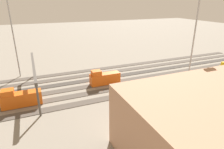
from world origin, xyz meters
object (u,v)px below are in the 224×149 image
(train_on_track_3, at_px, (104,78))
(train_on_track_4, at_px, (21,98))
(signal_gantry, at_px, (34,68))
(light_mast_2, at_px, (10,20))
(light_mast_1, at_px, (195,30))

(train_on_track_3, xyz_separation_m, train_on_track_4, (25.42, 5.00, 0.00))
(signal_gantry, bearing_deg, train_on_track_4, 60.15)
(light_mast_2, bearing_deg, signal_gantry, 106.90)
(train_on_track_4, xyz_separation_m, signal_gantry, (-4.30, -7.50, 5.40))
(train_on_track_4, relative_size, light_mast_1, 0.35)
(light_mast_1, xyz_separation_m, signal_gantry, (44.69, -15.35, -10.55))
(train_on_track_3, xyz_separation_m, light_mast_2, (26.11, -18.92, 18.09))
(light_mast_1, height_order, signal_gantry, light_mast_1)
(train_on_track_3, relative_size, light_mast_1, 0.35)
(train_on_track_4, bearing_deg, light_mast_2, -88.36)
(light_mast_1, distance_m, signal_gantry, 48.42)
(light_mast_2, xyz_separation_m, signal_gantry, (-4.99, 16.42, -12.70))
(train_on_track_3, bearing_deg, train_on_track_4, 11.13)
(train_on_track_3, bearing_deg, signal_gantry, -6.75)
(light_mast_1, xyz_separation_m, light_mast_2, (49.68, -31.77, 2.15))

